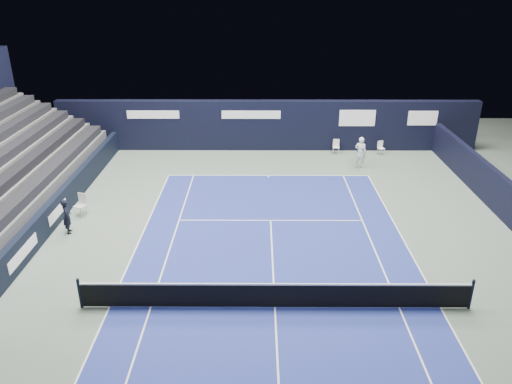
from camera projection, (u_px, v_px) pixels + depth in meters
ground at (273, 274)px, 18.33m from camera, size 48.00×48.00×0.00m
court_surface at (275, 307)px, 16.49m from camera, size 10.97×23.77×0.01m
folding_chair_back_a at (336, 144)px, 30.69m from camera, size 0.42×0.44×0.87m
folding_chair_back_b at (381, 147)px, 30.54m from camera, size 0.45×0.44×0.83m
line_judge_chair at (81, 203)px, 22.68m from camera, size 0.60×0.59×1.04m
line_judge at (67, 216)px, 21.03m from camera, size 0.52×0.64×1.53m
court_markings at (275, 307)px, 16.49m from camera, size 11.03×23.83×0.00m
tennis_net at (275, 295)px, 16.29m from camera, size 12.90×0.10×1.10m
back_sponsor_wall at (267, 125)px, 31.01m from camera, size 26.00×0.63×3.10m
side_barrier_left at (54, 212)px, 21.78m from camera, size 0.33×22.00×1.20m
tennis_player at (360, 152)px, 28.29m from camera, size 0.77×0.94×1.79m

